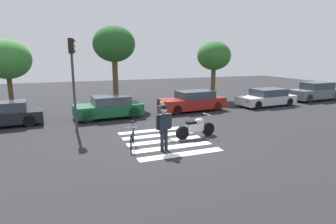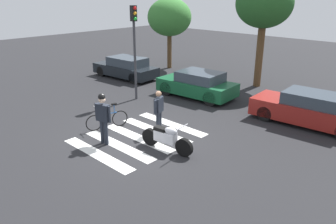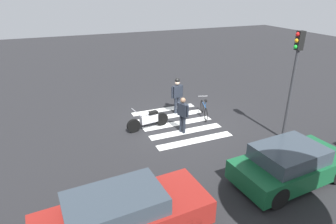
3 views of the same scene
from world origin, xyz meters
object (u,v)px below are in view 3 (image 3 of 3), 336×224
(leaning_bicycle, at_px, (204,110))
(police_motorcycle, at_px, (148,119))
(officer_on_foot, at_px, (183,113))
(car_maroon_wagon, at_px, (123,216))
(officer_by_motorcycle, at_px, (177,93))
(car_green_compact, at_px, (290,164))
(traffic_light_pole, at_px, (294,70))

(leaning_bicycle, bearing_deg, police_motorcycle, 3.88)
(leaning_bicycle, bearing_deg, officer_on_foot, 33.57)
(leaning_bicycle, relative_size, car_maroon_wagon, 0.36)
(officer_by_motorcycle, xyz_separation_m, car_maroon_wagon, (4.50, 6.70, -0.44))
(officer_on_foot, bearing_deg, car_green_compact, 111.20)
(traffic_light_pole, bearing_deg, car_maroon_wagon, 18.53)
(officer_by_motorcycle, height_order, traffic_light_pole, traffic_light_pole)
(police_motorcycle, distance_m, officer_by_motorcycle, 2.32)
(leaning_bicycle, xyz_separation_m, car_maroon_wagon, (5.55, 5.78, 0.28))
(police_motorcycle, relative_size, car_green_compact, 0.50)
(officer_on_foot, bearing_deg, car_maroon_wagon, 50.40)
(car_green_compact, bearing_deg, car_maroon_wagon, 1.71)
(police_motorcycle, distance_m, traffic_light_pole, 6.36)
(car_green_compact, height_order, car_maroon_wagon, car_maroon_wagon)
(car_green_compact, bearing_deg, leaning_bicycle, -89.60)
(officer_by_motorcycle, relative_size, traffic_light_pole, 0.42)
(leaning_bicycle, relative_size, car_green_compact, 0.40)
(officer_on_foot, height_order, traffic_light_pole, traffic_light_pole)
(leaning_bicycle, relative_size, officer_by_motorcycle, 0.87)
(police_motorcycle, height_order, officer_by_motorcycle, officer_by_motorcycle)
(traffic_light_pole, bearing_deg, leaning_bicycle, -58.48)
(police_motorcycle, xyz_separation_m, traffic_light_pole, (-4.97, 3.05, 2.52))
(police_motorcycle, bearing_deg, car_green_compact, 119.14)
(car_green_compact, xyz_separation_m, traffic_light_pole, (-1.96, -2.36, 2.33))
(leaning_bicycle, height_order, car_maroon_wagon, car_maroon_wagon)
(police_motorcycle, relative_size, officer_on_foot, 1.24)
(leaning_bicycle, relative_size, officer_on_foot, 0.99)
(car_maroon_wagon, relative_size, traffic_light_pole, 1.02)
(police_motorcycle, relative_size, leaning_bicycle, 1.25)
(police_motorcycle, height_order, car_green_compact, car_green_compact)
(officer_on_foot, bearing_deg, leaning_bicycle, -146.43)
(police_motorcycle, distance_m, officer_on_foot, 1.65)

